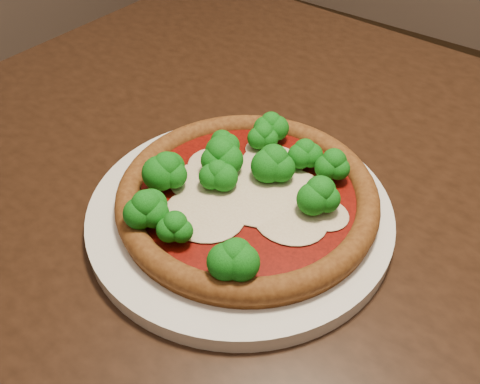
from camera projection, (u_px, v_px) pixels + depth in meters
The scene contains 3 objects.
dining_table at pixel (327, 263), 0.66m from camera, with size 1.20×0.92×0.75m.
plate at pixel (240, 213), 0.57m from camera, with size 0.32×0.32×0.02m, color silver.
pizza at pixel (246, 190), 0.56m from camera, with size 0.28×0.28×0.06m.
Camera 1 is at (0.05, -0.44, 1.16)m, focal length 40.00 mm.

